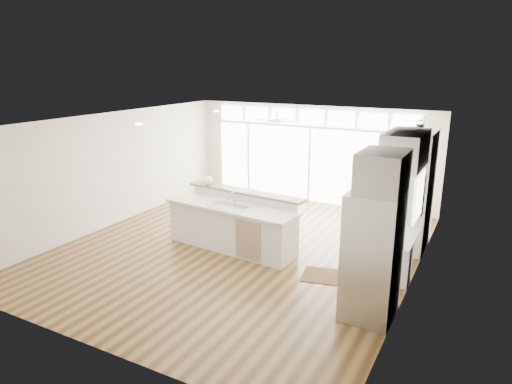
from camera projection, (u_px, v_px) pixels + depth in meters
The scene contains 24 objects.
floor at pixel (240, 249), 9.72m from camera, with size 7.00×8.00×0.02m, color #492F16.
ceiling at pixel (238, 121), 8.98m from camera, with size 7.00×8.00×0.02m, color silver.
wall_back at pixel (311, 154), 12.74m from camera, with size 7.00×0.04×2.70m, color beige.
wall_front at pixel (85, 258), 5.95m from camera, with size 7.00×0.04×2.70m, color beige.
wall_left at pixel (113, 169), 10.94m from camera, with size 0.04×8.00×2.70m, color beige.
wall_right at pixel (417, 212), 7.76m from camera, with size 0.04×8.00×2.70m, color beige.
glass_wall at pixel (310, 165), 12.77m from camera, with size 5.80×0.06×2.08m, color white.
transom_row at pixel (311, 117), 12.41m from camera, with size 5.90×0.06×0.40m, color white.
desk_window at pixel (418, 196), 7.98m from camera, with size 0.04×0.85×0.85m, color white.
ceiling_fan at pixel (277, 117), 11.64m from camera, with size 1.16×1.16×0.32m, color white.
recessed_lights at pixel (243, 121), 9.16m from camera, with size 3.40×3.00×0.02m, color silver.
oven_cabinet at pixel (415, 191), 9.46m from camera, with size 0.64×1.20×2.50m, color white.
desk_nook at pixel (394, 255), 8.45m from camera, with size 0.72×1.30×0.76m, color white.
upper_cabinets at pixel (405, 150), 7.89m from camera, with size 0.64×1.30×0.64m, color white.
refrigerator at pixel (372, 255), 6.89m from camera, with size 0.76×0.90×2.00m, color #BBBBC0.
fridge_cabinet at pixel (383, 172), 6.51m from camera, with size 0.64×0.90×0.60m, color white.
framed_photos at pixel (423, 196), 8.54m from camera, with size 0.06×0.22×0.80m, color black.
kitchen_island at pixel (232, 222), 9.55m from camera, with size 2.94×1.11×1.17m, color white.
rug at pixel (328, 276), 8.42m from camera, with size 0.93×0.67×0.01m, color #361E11.
office_chair at pixel (363, 239), 8.70m from camera, with size 0.58×0.54×1.12m, color black.
fishbowl at pixel (208, 180), 10.18m from camera, with size 0.21×0.21×0.21m, color silver.
monitor at pixel (392, 225), 8.33m from camera, with size 0.08×0.46×0.38m, color black.
keyboard at pixel (382, 233), 8.45m from camera, with size 0.12×0.33×0.02m, color white.
potted_plant at pixel (421, 125), 9.09m from camera, with size 0.26×0.29×0.22m, color #275323.
Camera 1 is at (4.56, -7.79, 3.79)m, focal length 32.00 mm.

